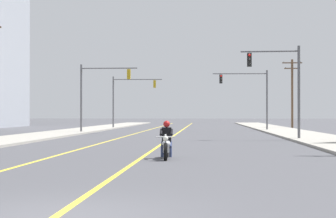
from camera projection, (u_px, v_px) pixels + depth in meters
The scene contains 11 objects.
ground_plane at pixel (61, 215), 9.42m from camera, with size 400.00×400.00×0.00m, color #47474C.
lane_stripe_center at pixel (180, 132), 54.33m from camera, with size 0.16×100.00×0.01m, color yellow.
lane_stripe_left at pixel (143, 132), 54.57m from camera, with size 0.16×100.00×0.01m, color yellow.
sidewalk_kerb_right at pixel (293, 133), 48.66m from camera, with size 4.40×110.00×0.14m, color #9E998E.
sidewalk_kerb_left at pixel (66, 132), 50.01m from camera, with size 4.40×110.00×0.14m, color #9E998E.
motorcycle_with_rider at pixel (166, 144), 21.33m from camera, with size 0.70×2.19×1.46m.
traffic_signal_near_right at pixel (282, 79), 36.63m from camera, with size 3.88×0.37×6.20m.
traffic_signal_near_left at pixel (98, 87), 50.27m from camera, with size 5.20×0.37×6.20m.
traffic_signal_mid_right at pixel (251, 90), 56.95m from camera, with size 5.63×0.57×6.20m.
traffic_signal_mid_left at pixel (128, 94), 66.50m from camera, with size 5.90×0.58×6.20m.
utility_pole_right_far at pixel (292, 91), 65.75m from camera, with size 2.34×0.26×8.16m.
Camera 1 is at (2.44, -9.30, 1.72)m, focal length 59.66 mm.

